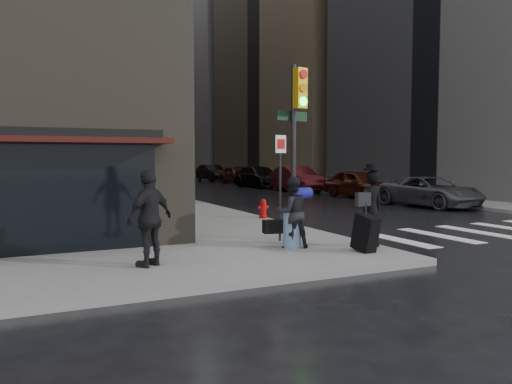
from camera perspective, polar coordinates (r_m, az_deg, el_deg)
ground at (r=11.63m, az=5.75°, el=-7.35°), size 140.00×140.00×0.00m
sidewalk_left at (r=37.29m, az=-16.19°, el=0.44°), size 4.00×50.00×0.15m
sidewalk_right at (r=41.62m, az=2.48°, el=0.95°), size 3.00×50.00×0.15m
crosswalk at (r=17.33m, az=25.73°, el=-3.96°), size 8.50×3.00×0.01m
bldg_right_far at (r=75.58m, az=-0.13°, el=11.77°), size 22.00×20.00×25.00m
bldg_distant at (r=89.61m, az=-17.85°, el=12.61°), size 40.00×12.00×32.00m
man_overcoat at (r=12.00m, az=12.86°, el=-2.27°), size 1.04×1.08×2.02m
man_jeans at (r=11.74m, az=4.07°, el=-2.36°), size 1.18×0.75×1.67m
man_greycoat at (r=9.94m, az=-12.03°, el=-2.94°), size 1.19×0.98×1.90m
traffic_light at (r=12.86m, az=4.50°, el=7.36°), size 1.10×0.60×4.48m
fire_hydrant at (r=17.55m, az=0.83°, el=-2.00°), size 0.38×0.30×0.67m
parked_car_0 at (r=24.33m, az=19.25°, el=0.04°), size 2.70×5.20×1.40m
parked_car_1 at (r=28.68m, az=11.61°, el=0.93°), size 2.25×4.77×1.58m
parked_car_2 at (r=32.95m, az=4.68°, el=1.46°), size 2.06×5.16×1.67m
parked_car_3 at (r=37.90m, az=0.42°, el=1.75°), size 2.51×5.59×1.59m
parked_car_4 at (r=43.22m, az=-2.21°, el=2.00°), size 2.02×4.62×1.55m
parked_car_5 at (r=48.35m, az=-5.06°, el=2.20°), size 1.83×4.79×1.56m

